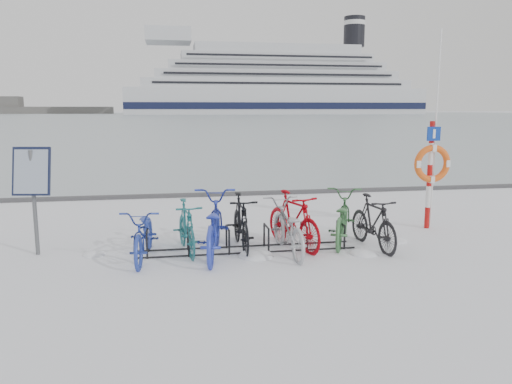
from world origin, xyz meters
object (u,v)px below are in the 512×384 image
info_board (32,178)px  lifebuoy_station (432,164)px  bike_rack (247,241)px  cruise_ferry (274,88)px

info_board → lifebuoy_station: size_ratio=0.46×
bike_rack → info_board: size_ratio=2.07×
info_board → cruise_ferry: 218.67m
bike_rack → cruise_ferry: (45.34, 213.19, 11.58)m
info_board → lifebuoy_station: (7.90, 0.64, 0.03)m
info_board → lifebuoy_station: bearing=13.5°
info_board → cruise_ferry: (49.09, 212.83, 10.37)m
lifebuoy_station → cruise_ferry: cruise_ferry is taller
bike_rack → cruise_ferry: 218.26m
bike_rack → lifebuoy_station: size_ratio=0.95×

